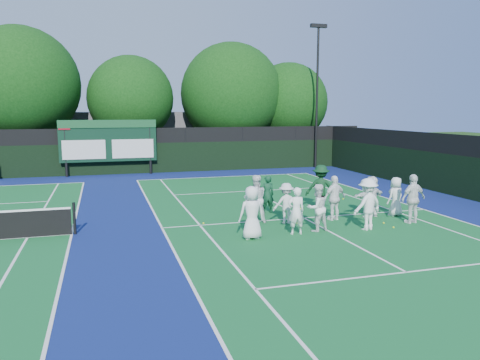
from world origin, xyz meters
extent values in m
plane|color=#17360E|center=(0.00, 0.00, 0.00)|extent=(120.00, 120.00, 0.00)
cube|color=navy|center=(-6.00, 1.00, 0.00)|extent=(34.00, 32.00, 0.01)
cube|color=#135E2A|center=(0.00, 1.00, 0.01)|extent=(10.97, 23.77, 0.00)
cube|color=silver|center=(0.00, 12.88, 0.01)|extent=(10.97, 0.08, 0.00)
cube|color=silver|center=(-5.49, 1.00, 0.01)|extent=(0.08, 23.77, 0.00)
cube|color=silver|center=(5.49, 1.00, 0.01)|extent=(0.08, 23.77, 0.00)
cube|color=silver|center=(-4.12, 1.00, 0.01)|extent=(0.08, 23.77, 0.00)
cube|color=silver|center=(4.12, 1.00, 0.01)|extent=(0.08, 23.77, 0.00)
cube|color=silver|center=(0.00, -5.40, 0.01)|extent=(8.23, 0.08, 0.00)
cube|color=silver|center=(0.00, 7.40, 0.01)|extent=(8.23, 0.08, 0.00)
cube|color=silver|center=(0.00, 1.00, 0.01)|extent=(0.08, 12.80, 0.00)
cube|color=silver|center=(-8.52, 1.00, 0.01)|extent=(0.08, 23.77, 0.00)
cube|color=silver|center=(-9.88, 1.00, 0.01)|extent=(0.08, 23.77, 0.00)
cube|color=black|center=(-6.00, 16.00, 1.00)|extent=(34.00, 0.08, 2.00)
cube|color=black|center=(-6.00, 16.00, 2.50)|extent=(34.00, 0.05, 1.00)
cylinder|color=black|center=(-9.60, 15.60, 1.75)|extent=(0.16, 0.16, 3.50)
cylinder|color=black|center=(-4.40, 15.60, 1.75)|extent=(0.16, 0.16, 3.50)
cube|color=black|center=(-7.00, 15.60, 2.20)|extent=(6.00, 0.15, 2.60)
cube|color=#144924|center=(-7.00, 15.50, 3.30)|extent=(6.00, 0.05, 0.50)
cube|color=silver|center=(-8.50, 15.50, 1.70)|extent=(2.60, 0.04, 1.20)
cube|color=silver|center=(-5.50, 15.50, 1.70)|extent=(2.60, 0.04, 1.20)
cube|color=maroon|center=(-9.60, 15.50, 3.20)|extent=(0.70, 0.04, 0.50)
cube|color=#58585D|center=(-2.00, 24.00, 2.00)|extent=(18.00, 6.00, 4.00)
cylinder|color=black|center=(7.50, 15.70, 5.00)|extent=(0.16, 0.16, 10.00)
cube|color=black|center=(7.50, 15.70, 10.00)|extent=(1.20, 0.30, 0.25)
cylinder|color=black|center=(-8.40, 1.00, 0.55)|extent=(0.10, 0.10, 1.10)
cylinder|color=#321D0D|center=(-12.48, 19.50, 1.47)|extent=(0.44, 0.44, 2.94)
sphere|color=#0C350C|center=(-12.48, 19.50, 5.85)|extent=(7.75, 7.75, 7.75)
sphere|color=#0C350C|center=(-11.88, 19.80, 5.07)|extent=(5.43, 5.43, 5.43)
cylinder|color=#321D0D|center=(-5.29, 19.50, 1.35)|extent=(0.44, 0.44, 2.69)
sphere|color=#0C350C|center=(-5.29, 19.50, 4.98)|extent=(6.10, 6.10, 6.10)
sphere|color=#0C350C|center=(-4.69, 19.80, 4.37)|extent=(4.27, 4.27, 4.27)
cylinder|color=#321D0D|center=(2.18, 19.50, 1.25)|extent=(0.44, 0.44, 2.50)
sphere|color=#0C350C|center=(2.18, 19.50, 5.37)|extent=(7.68, 7.68, 7.68)
sphere|color=#0C350C|center=(2.78, 19.80, 4.61)|extent=(5.37, 5.37, 5.37)
cylinder|color=#321D0D|center=(6.84, 19.50, 1.23)|extent=(0.44, 0.44, 2.45)
sphere|color=#0C350C|center=(6.84, 19.50, 4.77)|extent=(6.18, 6.18, 6.18)
sphere|color=#0C350C|center=(7.44, 19.80, 4.15)|extent=(4.32, 4.32, 4.32)
sphere|color=yellow|center=(-0.63, 0.16, 0.03)|extent=(0.07, 0.07, 0.07)
sphere|color=yellow|center=(3.34, 3.98, 0.03)|extent=(0.07, 0.07, 0.07)
sphere|color=yellow|center=(2.41, -1.34, 0.03)|extent=(0.07, 0.07, 0.07)
sphere|color=yellow|center=(-3.94, 1.17, 0.03)|extent=(0.07, 0.07, 0.07)
sphere|color=yellow|center=(0.53, 2.54, 0.03)|extent=(0.07, 0.07, 0.07)
sphere|color=yellow|center=(2.45, -0.67, 0.03)|extent=(0.07, 0.07, 0.07)
imported|color=white|center=(-2.85, -1.21, 0.87)|extent=(0.88, 0.60, 1.74)
imported|color=white|center=(-1.25, -1.12, 0.81)|extent=(0.60, 0.41, 1.61)
imported|color=white|center=(-0.38, -0.91, 0.82)|extent=(0.89, 0.75, 1.65)
imported|color=white|center=(1.38, -1.24, 0.91)|extent=(1.32, 0.98, 1.83)
imported|color=white|center=(3.51, -0.87, 0.92)|extent=(1.13, 0.60, 1.84)
imported|color=white|center=(-2.04, 0.86, 0.90)|extent=(0.94, 0.76, 1.80)
imported|color=silver|center=(-0.99, 0.43, 0.76)|extent=(1.00, 0.61, 1.51)
imported|color=white|center=(0.97, 0.39, 0.86)|extent=(1.08, 0.64, 1.72)
imported|color=white|center=(2.59, 0.45, 0.82)|extent=(1.59, 0.89, 1.63)
imported|color=white|center=(3.63, 0.37, 0.77)|extent=(0.86, 0.69, 1.55)
imported|color=#103C24|center=(-1.06, 2.26, 0.77)|extent=(0.59, 0.40, 1.55)
imported|color=#0E3419|center=(1.23, 2.10, 0.96)|extent=(1.42, 1.14, 1.92)
camera|label=1|loc=(-7.41, -15.28, 4.16)|focal=35.00mm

